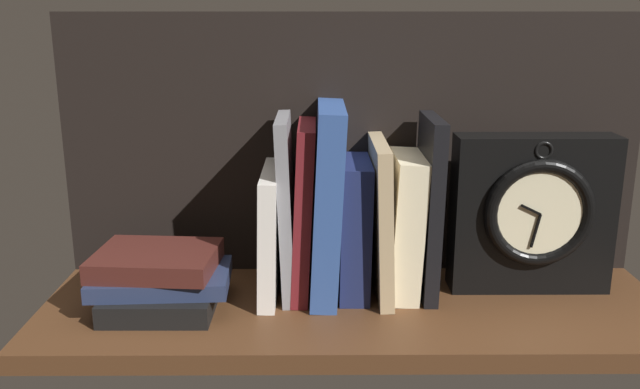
% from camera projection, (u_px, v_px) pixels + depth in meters
% --- Properties ---
extents(ground_plane, '(0.82, 0.28, 0.03)m').
position_uv_depth(ground_plane, '(355.00, 313.00, 0.90)').
color(ground_plane, '#4C2D19').
extents(back_panel, '(0.82, 0.01, 0.37)m').
position_uv_depth(back_panel, '(352.00, 146.00, 0.97)').
color(back_panel, black).
rests_on(back_panel, ground_plane).
extents(book_white_catcher, '(0.03, 0.16, 0.17)m').
position_uv_depth(book_white_catcher, '(270.00, 232.00, 0.92)').
color(book_white_catcher, silver).
rests_on(book_white_catcher, ground_plane).
extents(book_gray_chess, '(0.02, 0.13, 0.24)m').
position_uv_depth(book_gray_chess, '(287.00, 207.00, 0.91)').
color(book_gray_chess, gray).
rests_on(book_gray_chess, ground_plane).
extents(book_maroon_dawkins, '(0.03, 0.13, 0.23)m').
position_uv_depth(book_maroon_dawkins, '(303.00, 210.00, 0.91)').
color(book_maroon_dawkins, maroon).
rests_on(book_maroon_dawkins, ground_plane).
extents(book_blue_modern, '(0.05, 0.16, 0.26)m').
position_uv_depth(book_blue_modern, '(327.00, 201.00, 0.91)').
color(book_blue_modern, '#2D4C8E').
rests_on(book_blue_modern, ground_plane).
extents(book_navy_bierce, '(0.04, 0.12, 0.18)m').
position_uv_depth(book_navy_bierce, '(357.00, 227.00, 0.92)').
color(book_navy_bierce, '#192147').
rests_on(book_navy_bierce, ground_plane).
extents(book_tan_shortstories, '(0.03, 0.16, 0.21)m').
position_uv_depth(book_tan_shortstories, '(381.00, 218.00, 0.91)').
color(book_tan_shortstories, tan).
rests_on(book_tan_shortstories, ground_plane).
extents(book_cream_twain, '(0.05, 0.12, 0.19)m').
position_uv_depth(book_cream_twain, '(404.00, 225.00, 0.91)').
color(book_cream_twain, beige).
rests_on(book_cream_twain, ground_plane).
extents(book_black_skeptic, '(0.02, 0.13, 0.24)m').
position_uv_depth(book_black_skeptic, '(429.00, 207.00, 0.91)').
color(book_black_skeptic, black).
rests_on(book_black_skeptic, ground_plane).
extents(framed_clock, '(0.22, 0.07, 0.22)m').
position_uv_depth(framed_clock, '(533.00, 213.00, 0.92)').
color(framed_clock, black).
rests_on(framed_clock, ground_plane).
extents(book_stack_side, '(0.18, 0.14, 0.07)m').
position_uv_depth(book_stack_side, '(160.00, 279.00, 0.88)').
color(book_stack_side, black).
rests_on(book_stack_side, ground_plane).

